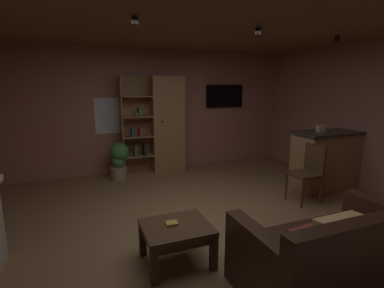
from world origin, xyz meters
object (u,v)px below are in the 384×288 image
at_px(tissue_box, 321,128).
at_px(table_book_0, 172,223).
at_px(bookshelf_cabinet, 163,126).
at_px(coffee_table, 176,233).
at_px(wall_mounted_tv, 224,96).
at_px(dining_chair, 309,169).
at_px(leather_couch, 333,258).
at_px(potted_floor_plant, 119,159).
at_px(kitchen_bar_counter, 330,159).

xyz_separation_m(tissue_box, table_book_0, (-3.11, -1.18, -0.66)).
bearing_deg(bookshelf_cabinet, coffee_table, -103.59).
bearing_deg(wall_mounted_tv, dining_chair, -87.22).
distance_m(bookshelf_cabinet, leather_couch, 4.19).
height_order(table_book_0, potted_floor_plant, potted_floor_plant).
bearing_deg(leather_couch, bookshelf_cabinet, 95.47).
bearing_deg(bookshelf_cabinet, table_book_0, -104.39).
distance_m(tissue_box, dining_chair, 0.94).
bearing_deg(coffee_table, bookshelf_cabinet, 76.41).
xyz_separation_m(kitchen_bar_counter, wall_mounted_tv, (-0.97, 2.27, 1.07)).
xyz_separation_m(kitchen_bar_counter, table_book_0, (-3.34, -1.13, -0.09)).
height_order(kitchen_bar_counter, coffee_table, kitchen_bar_counter).
xyz_separation_m(bookshelf_cabinet, table_book_0, (-0.82, -3.19, -0.57)).
bearing_deg(potted_floor_plant, coffee_table, -86.42).
distance_m(leather_couch, wall_mounted_tv, 4.65).
distance_m(kitchen_bar_counter, tissue_box, 0.61).
height_order(leather_couch, table_book_0, leather_couch).
height_order(leather_couch, coffee_table, leather_couch).
relative_size(leather_couch, coffee_table, 2.38).
bearing_deg(tissue_box, coffee_table, -158.44).
distance_m(tissue_box, wall_mounted_tv, 2.39).
bearing_deg(bookshelf_cabinet, kitchen_bar_counter, -39.22).
bearing_deg(potted_floor_plant, tissue_box, -29.47).
relative_size(kitchen_bar_counter, coffee_table, 2.04).
height_order(leather_couch, dining_chair, dining_chair).
bearing_deg(kitchen_bar_counter, table_book_0, -161.27).
bearing_deg(bookshelf_cabinet, wall_mounted_tv, 7.74).
height_order(tissue_box, leather_couch, tissue_box).
relative_size(dining_chair, wall_mounted_tv, 0.99).
bearing_deg(leather_couch, coffee_table, 142.76).
xyz_separation_m(tissue_box, coffee_table, (-3.07, -1.21, -0.76)).
bearing_deg(wall_mounted_tv, bookshelf_cabinet, -172.26).
bearing_deg(table_book_0, tissue_box, 20.80).
bearing_deg(potted_floor_plant, leather_couch, -70.96).
bearing_deg(dining_chair, tissue_box, 34.68).
distance_m(bookshelf_cabinet, coffee_table, 3.38).
relative_size(bookshelf_cabinet, table_book_0, 16.79).
distance_m(bookshelf_cabinet, potted_floor_plant, 1.15).
relative_size(kitchen_bar_counter, table_book_0, 11.62).
xyz_separation_m(leather_couch, wall_mounted_tv, (1.16, 4.32, 1.29)).
relative_size(tissue_box, table_book_0, 1.00).
height_order(bookshelf_cabinet, coffee_table, bookshelf_cabinet).
height_order(table_book_0, wall_mounted_tv, wall_mounted_tv).
distance_m(coffee_table, wall_mounted_tv, 4.33).
bearing_deg(leather_couch, kitchen_bar_counter, 44.01).
relative_size(dining_chair, potted_floor_plant, 1.26).
xyz_separation_m(bookshelf_cabinet, kitchen_bar_counter, (2.52, -2.06, -0.48)).
distance_m(bookshelf_cabinet, kitchen_bar_counter, 3.29).
distance_m(leather_couch, potted_floor_plant, 4.18).
relative_size(table_book_0, wall_mounted_tv, 0.13).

